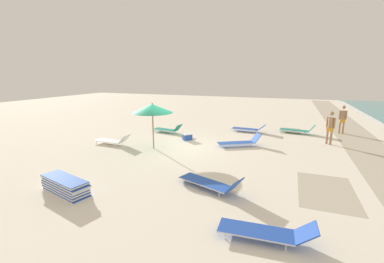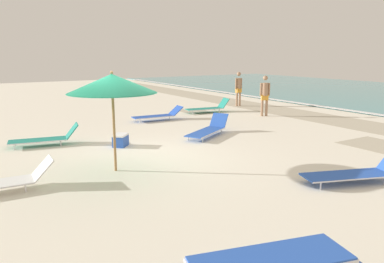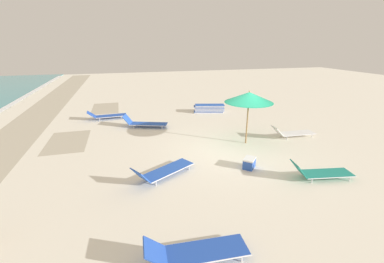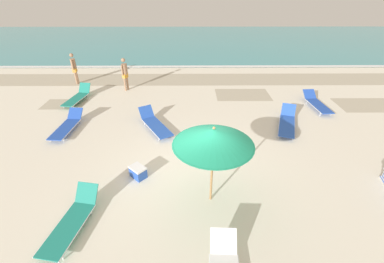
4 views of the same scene
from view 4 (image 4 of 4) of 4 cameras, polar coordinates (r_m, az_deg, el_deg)
ground_plane at (r=8.03m, az=0.09°, el=-11.18°), size 60.00×60.00×0.16m
ocean_water at (r=27.37m, az=-0.30°, el=19.48°), size 60.00×18.36×0.07m
beach_umbrella at (r=6.17m, az=4.81°, el=-1.28°), size 2.02×2.02×2.31m
sun_lounger_under_umbrella at (r=11.29m, az=20.40°, el=1.91°), size 1.32×2.31×0.62m
sun_lounger_beside_umbrella at (r=10.59m, az=-8.26°, el=1.70°), size 1.64×2.20×0.62m
sun_lounger_near_water_left at (r=11.54m, az=-26.01°, el=1.21°), size 0.72×2.13×0.53m
sun_lounger_near_water_right at (r=7.24m, az=-25.08°, el=-17.38°), size 0.93×2.04×0.61m
sun_lounger_mid_beach_solo at (r=13.71m, az=26.01°, el=5.68°), size 0.74×2.16×0.52m
sun_lounger_mid_beach_pair_b at (r=14.25m, az=-24.10°, el=7.07°), size 0.89×2.11×0.62m
beachgoer_wading_adult at (r=14.64m, az=-14.72°, el=12.60°), size 0.29×0.41×1.76m
beachgoer_shoreline_child at (r=16.61m, az=-24.74°, el=12.93°), size 0.27×0.45×1.76m
cooler_box at (r=8.16m, az=-11.89°, el=-8.78°), size 0.61×0.60×0.37m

